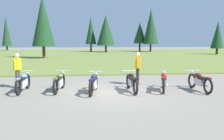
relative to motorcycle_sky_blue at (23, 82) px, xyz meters
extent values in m
plane|color=gray|center=(3.98, -0.37, -0.44)|extent=(140.00, 140.00, 0.00)
cube|color=olive|center=(3.98, 26.48, -0.39)|extent=(80.00, 44.00, 0.10)
cylinder|color=#47331E|center=(6.18, 34.27, 0.25)|extent=(0.36, 0.36, 1.38)
cone|color=#193D1E|center=(6.18, 34.27, 3.76)|extent=(3.43, 3.43, 5.65)
cylinder|color=#47331E|center=(-2.61, 19.50, 0.35)|extent=(0.36, 0.36, 1.58)
cone|color=#193D1E|center=(-2.61, 19.50, 4.19)|extent=(2.74, 2.74, 6.09)
cylinder|color=#47331E|center=(3.40, 36.35, 0.35)|extent=(0.36, 0.36, 1.58)
cone|color=#193D1E|center=(3.40, 36.35, 3.71)|extent=(2.11, 2.11, 5.14)
cylinder|color=#47331E|center=(13.10, 36.19, 0.42)|extent=(0.36, 0.36, 1.72)
cone|color=#193D1E|center=(13.10, 36.19, 3.36)|extent=(2.53, 2.53, 4.16)
cylinder|color=#47331E|center=(14.90, 34.63, 0.35)|extent=(0.36, 0.36, 1.58)
cone|color=#193D1E|center=(14.90, 34.63, 4.48)|extent=(2.99, 2.99, 6.66)
cylinder|color=#47331E|center=(-15.23, 44.72, 0.10)|extent=(0.36, 0.36, 1.08)
cone|color=#193D1E|center=(-15.23, 44.72, 3.81)|extent=(2.04, 2.04, 6.34)
cylinder|color=#47331E|center=(23.18, 25.26, 0.07)|extent=(0.36, 0.36, 1.02)
cone|color=#193D1E|center=(23.18, 25.26, 2.71)|extent=(2.02, 2.02, 4.26)
torus|color=black|center=(0.02, 0.69, -0.09)|extent=(0.12, 0.70, 0.70)
torus|color=black|center=(-0.02, -0.71, -0.09)|extent=(0.12, 0.70, 0.70)
cube|color=silver|center=(0.00, -0.01, -0.04)|extent=(0.22, 0.65, 0.28)
ellipsoid|color=#598CC6|center=(0.00, 0.17, 0.24)|extent=(0.27, 0.49, 0.22)
cube|color=black|center=(-0.01, -0.23, 0.18)|extent=(0.23, 0.49, 0.10)
cube|color=#598CC6|center=(-0.02, -0.71, 0.25)|extent=(0.15, 0.32, 0.06)
cylinder|color=silver|center=(0.01, 0.59, 0.42)|extent=(0.62, 0.05, 0.03)
sphere|color=silver|center=(0.02, 0.71, 0.29)|extent=(0.14, 0.14, 0.14)
cylinder|color=silver|center=(0.13, -0.32, -0.14)|extent=(0.08, 0.55, 0.07)
torus|color=black|center=(1.66, 0.67, -0.09)|extent=(0.18, 0.71, 0.70)
torus|color=black|center=(1.50, -0.72, -0.09)|extent=(0.18, 0.71, 0.70)
cube|color=silver|center=(1.58, -0.03, -0.04)|extent=(0.27, 0.66, 0.28)
ellipsoid|color=brown|center=(1.60, 0.15, 0.24)|extent=(0.31, 0.51, 0.22)
cube|color=black|center=(1.56, -0.25, 0.18)|extent=(0.27, 0.50, 0.10)
cube|color=brown|center=(1.50, -0.72, 0.25)|extent=(0.17, 0.33, 0.06)
cylinder|color=silver|center=(1.65, 0.57, 0.42)|extent=(0.62, 0.10, 0.03)
sphere|color=silver|center=(1.66, 0.69, 0.29)|extent=(0.14, 0.14, 0.14)
cylinder|color=silver|center=(1.69, -0.34, -0.14)|extent=(0.13, 0.55, 0.07)
torus|color=black|center=(3.22, 0.17, -0.09)|extent=(0.22, 0.71, 0.70)
torus|color=black|center=(2.98, -1.21, -0.09)|extent=(0.22, 0.71, 0.70)
cube|color=silver|center=(3.10, -0.52, -0.04)|extent=(0.30, 0.66, 0.28)
ellipsoid|color=navy|center=(3.13, -0.35, 0.24)|extent=(0.34, 0.52, 0.22)
cube|color=black|center=(3.06, -0.74, 0.18)|extent=(0.30, 0.51, 0.10)
cube|color=navy|center=(2.98, -1.21, 0.25)|extent=(0.19, 0.34, 0.06)
cylinder|color=silver|center=(3.20, 0.07, 0.42)|extent=(0.62, 0.14, 0.03)
sphere|color=silver|center=(3.22, 0.19, 0.29)|extent=(0.14, 0.14, 0.14)
cylinder|color=silver|center=(3.19, -0.84, -0.14)|extent=(0.16, 0.55, 0.07)
torus|color=black|center=(4.78, 0.30, -0.09)|extent=(0.13, 0.70, 0.70)
torus|color=black|center=(4.84, -1.10, -0.09)|extent=(0.13, 0.70, 0.70)
cube|color=silver|center=(4.81, -0.40, -0.04)|extent=(0.23, 0.65, 0.28)
ellipsoid|color=black|center=(4.80, -0.22, 0.24)|extent=(0.28, 0.49, 0.22)
cube|color=black|center=(4.82, -0.62, 0.18)|extent=(0.24, 0.49, 0.10)
cube|color=black|center=(4.84, -1.10, 0.25)|extent=(0.15, 0.33, 0.06)
cylinder|color=silver|center=(4.78, 0.20, 0.42)|extent=(0.62, 0.06, 0.03)
sphere|color=silver|center=(4.78, 0.32, 0.29)|extent=(0.14, 0.14, 0.14)
cylinder|color=silver|center=(4.96, -0.69, -0.14)|extent=(0.09, 0.55, 0.07)
torus|color=black|center=(6.51, 0.31, -0.09)|extent=(0.31, 0.70, 0.70)
torus|color=black|center=(6.08, -1.02, -0.09)|extent=(0.31, 0.70, 0.70)
cube|color=silver|center=(6.30, -0.35, -0.04)|extent=(0.39, 0.67, 0.28)
ellipsoid|color=#AD1919|center=(6.35, -0.18, 0.24)|extent=(0.40, 0.54, 0.22)
cube|color=black|center=(6.23, -0.56, 0.18)|extent=(0.36, 0.52, 0.10)
cube|color=#AD1919|center=(6.08, -1.02, 0.25)|extent=(0.23, 0.35, 0.06)
cylinder|color=silver|center=(6.48, 0.22, 0.42)|extent=(0.60, 0.22, 0.03)
sphere|color=silver|center=(6.52, 0.33, 0.29)|extent=(0.14, 0.14, 0.14)
cylinder|color=silver|center=(6.34, -0.68, -0.14)|extent=(0.24, 0.54, 0.07)
torus|color=black|center=(7.85, 0.14, -0.09)|extent=(0.14, 0.70, 0.70)
torus|color=black|center=(7.93, -1.26, -0.09)|extent=(0.14, 0.70, 0.70)
cube|color=silver|center=(7.89, -0.56, -0.04)|extent=(0.24, 0.65, 0.28)
ellipsoid|color=maroon|center=(7.88, -0.38, 0.24)|extent=(0.29, 0.49, 0.22)
cube|color=black|center=(7.91, -0.78, 0.18)|extent=(0.25, 0.49, 0.10)
cube|color=maroon|center=(7.93, -1.26, 0.25)|extent=(0.16, 0.33, 0.06)
cylinder|color=silver|center=(7.86, 0.04, 0.42)|extent=(0.62, 0.07, 0.03)
sphere|color=silver|center=(7.85, 0.16, 0.29)|extent=(0.14, 0.14, 0.14)
cylinder|color=silver|center=(8.05, -0.85, -0.14)|extent=(0.10, 0.55, 0.07)
cylinder|color=#4C4233|center=(-0.47, 1.02, 0.00)|extent=(0.14, 0.14, 0.88)
cylinder|color=#4C4233|center=(-0.51, 0.85, 0.00)|extent=(0.14, 0.14, 0.88)
cube|color=#D8EA19|center=(-0.49, 0.93, 0.72)|extent=(0.29, 0.40, 0.56)
sphere|color=beige|center=(-0.49, 0.93, 1.12)|extent=(0.22, 0.22, 0.22)
cylinder|color=#D8EA19|center=(-0.44, 1.16, 0.70)|extent=(0.09, 0.09, 0.52)
cylinder|color=#D8EA19|center=(-0.53, 0.71, 0.70)|extent=(0.09, 0.09, 0.52)
cylinder|color=black|center=(5.37, 1.06, 0.00)|extent=(0.14, 0.14, 0.88)
cylinder|color=black|center=(5.42, 1.23, 0.00)|extent=(0.14, 0.14, 0.88)
cube|color=orange|center=(5.40, 1.15, 0.72)|extent=(0.32, 0.41, 0.56)
sphere|color=beige|center=(5.40, 1.15, 1.12)|extent=(0.22, 0.22, 0.22)
cylinder|color=orange|center=(5.33, 0.93, 0.70)|extent=(0.09, 0.09, 0.52)
cylinder|color=orange|center=(5.46, 1.37, 0.70)|extent=(0.09, 0.09, 0.52)
camera|label=1|loc=(2.90, -10.74, 1.83)|focal=38.18mm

